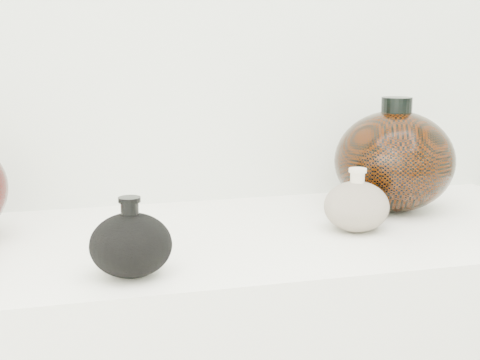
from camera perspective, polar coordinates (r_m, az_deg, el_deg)
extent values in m
cube|color=white|center=(1.14, 0.96, -5.17)|extent=(1.20, 0.50, 0.03)
ellipsoid|color=black|center=(0.93, -9.30, -5.50)|extent=(0.13, 0.13, 0.09)
cylinder|color=black|center=(0.91, -9.40, -2.46)|extent=(0.03, 0.03, 0.03)
cylinder|color=black|center=(0.91, -9.42, -1.65)|extent=(0.04, 0.04, 0.01)
ellipsoid|color=beige|center=(1.15, 9.91, -2.24)|extent=(0.14, 0.14, 0.09)
cylinder|color=beige|center=(1.14, 9.99, 0.18)|extent=(0.03, 0.03, 0.03)
cylinder|color=beige|center=(1.14, 10.02, 0.82)|extent=(0.04, 0.04, 0.01)
ellipsoid|color=black|center=(1.30, 13.01, 1.58)|extent=(0.29, 0.29, 0.19)
cylinder|color=black|center=(1.29, 13.22, 6.09)|extent=(0.07, 0.07, 0.04)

